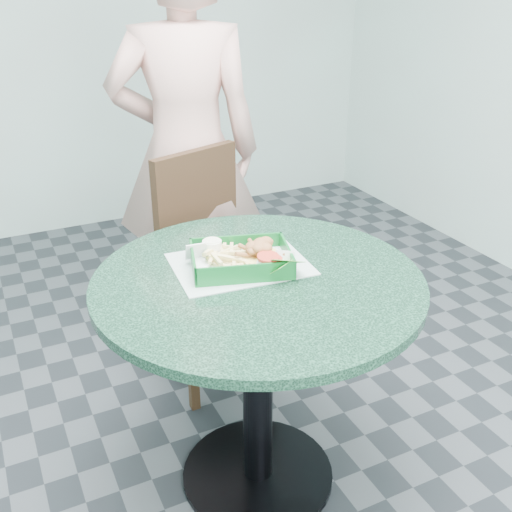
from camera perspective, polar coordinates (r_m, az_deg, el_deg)
name	(u,v)px	position (r m, az deg, el deg)	size (l,w,h in m)	color
floor	(258,475)	(2.19, 0.16, -20.13)	(4.00, 5.00, 0.02)	#303335
cafe_table	(258,333)	(1.82, 0.18, -7.31)	(0.96, 0.96, 0.75)	black
dining_chair	(207,253)	(2.42, -4.69, 0.33)	(0.40, 0.41, 0.93)	#391E0E
diner_person	(185,121)	(2.53, -6.78, 12.63)	(0.73, 0.48, 2.00)	tan
placemat	(240,270)	(1.80, -1.54, -1.34)	(0.39, 0.30, 0.00)	#A9BFB7
food_basket	(241,269)	(1.77, -1.44, -1.22)	(0.29, 0.21, 0.06)	#0A5920
crab_sandwich	(258,254)	(1.78, 0.16, 0.16)	(0.13, 0.13, 0.07)	#F1CD62
fries_pile	(227,263)	(1.75, -2.75, -0.69)	(0.12, 0.13, 0.05)	#F1D888
sauce_ramekin	(208,255)	(1.79, -4.63, 0.12)	(0.06, 0.06, 0.03)	white
garnish_cup	(276,265)	(1.74, 1.96, -0.89)	(0.11, 0.11, 0.05)	white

